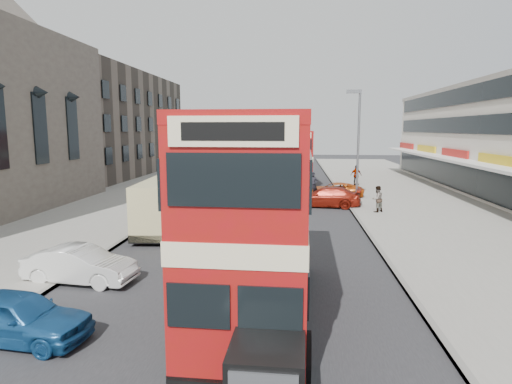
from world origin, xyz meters
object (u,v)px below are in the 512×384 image
at_px(car_right_a, 326,197).
at_px(street_lamp, 357,139).
at_px(bus_second, 295,158).
at_px(car_left_front, 80,265).
at_px(bus_main, 259,217).
at_px(pedestrian_far, 356,175).
at_px(coach, 176,198).
at_px(car_left_near, 17,317).
at_px(pedestrian_near, 377,199).
at_px(cyclist, 313,191).
at_px(car_right_b, 335,190).

bearing_deg(car_right_a, street_lamp, 97.52).
bearing_deg(bus_second, car_left_front, 69.19).
distance_m(bus_main, pedestrian_far, 29.93).
xyz_separation_m(coach, pedestrian_far, (12.61, 17.45, -0.43)).
distance_m(car_right_a, pedestrian_far, 11.59).
xyz_separation_m(coach, car_left_near, (-0.40, -13.79, -0.88)).
bearing_deg(pedestrian_far, pedestrian_near, -111.99).
xyz_separation_m(bus_main, pedestrian_near, (6.36, 15.71, -1.96)).
bearing_deg(pedestrian_far, car_right_a, -128.11).
relative_size(pedestrian_near, pedestrian_far, 0.89).
distance_m(bus_second, cyclist, 9.73).
distance_m(car_left_front, car_right_a, 18.79).
xyz_separation_m(car_left_near, car_right_a, (9.37, 20.25, 0.04)).
bearing_deg(bus_main, street_lamp, -104.92).
height_order(coach, cyclist, coach).
height_order(car_left_near, pedestrian_far, pedestrian_far).
distance_m(pedestrian_near, cyclist, 5.73).
bearing_deg(bus_second, car_right_b, 109.36).
bearing_deg(street_lamp, pedestrian_far, 81.87).
height_order(bus_main, bus_second, bus_main).
bearing_deg(car_right_b, car_left_near, -25.56).
bearing_deg(pedestrian_far, bus_main, -123.10).
distance_m(street_lamp, cyclist, 5.21).
xyz_separation_m(bus_main, car_right_b, (4.27, 22.15, -2.36)).
xyz_separation_m(pedestrian_far, cyclist, (-4.47, -9.22, -0.28)).
bearing_deg(street_lamp, car_right_b, 104.08).
bearing_deg(car_right_b, car_left_front, -30.89).
xyz_separation_m(car_right_a, pedestrian_near, (3.13, -2.37, 0.30)).
distance_m(street_lamp, bus_main, 18.92).
xyz_separation_m(car_right_a, cyclist, (-0.84, 1.77, 0.13)).
height_order(coach, pedestrian_far, coach).
relative_size(bus_second, car_left_near, 2.41).
relative_size(bus_main, car_left_front, 2.58).
height_order(street_lamp, bus_main, street_lamp).
xyz_separation_m(car_left_front, car_right_a, (9.86, 16.00, 0.05)).
relative_size(bus_main, cyclist, 4.46).
height_order(coach, car_right_b, coach).
bearing_deg(car_right_a, pedestrian_near, 60.36).
bearing_deg(pedestrian_far, coach, -145.65).
bearing_deg(car_left_near, street_lamp, -23.02).
bearing_deg(car_left_front, bus_second, -9.24).
bearing_deg(cyclist, street_lamp, -37.04).
distance_m(car_right_b, cyclist, 2.98).
height_order(car_right_a, car_right_b, car_right_a).
bearing_deg(coach, car_right_a, 32.02).
bearing_deg(pedestrian_far, car_right_b, -130.36).
bearing_deg(car_right_b, cyclist, -41.59).
height_order(street_lamp, coach, street_lamp).
relative_size(coach, pedestrian_far, 5.18).
height_order(bus_main, pedestrian_near, bus_main).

